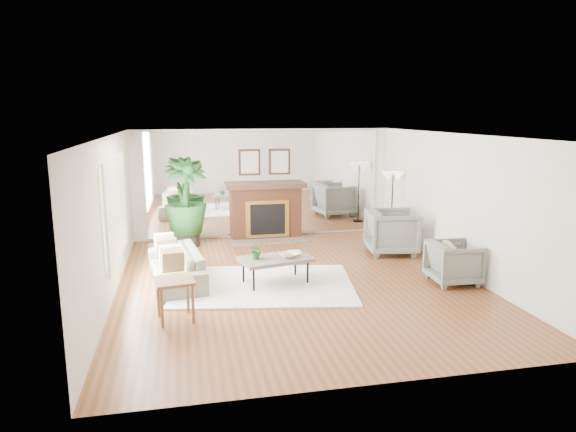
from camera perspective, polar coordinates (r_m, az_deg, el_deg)
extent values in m
plane|color=brown|center=(8.91, 1.03, -7.32)|extent=(7.00, 7.00, 0.00)
cube|color=silver|center=(8.46, -19.10, -0.20)|extent=(0.02, 7.00, 2.50)
cube|color=silver|center=(9.70, 18.57, 1.24)|extent=(0.02, 7.00, 2.50)
cube|color=silver|center=(11.98, -2.64, 3.65)|extent=(6.00, 0.02, 2.50)
cube|color=silver|center=(11.96, -2.63, 3.64)|extent=(5.40, 0.04, 2.40)
cube|color=#B2E09E|center=(8.83, -18.63, 0.95)|extent=(0.04, 2.40, 1.50)
cube|color=brown|center=(11.88, -2.45, 0.41)|extent=(1.60, 0.40, 1.20)
cube|color=gold|center=(11.70, -2.28, -0.35)|extent=(1.00, 0.04, 0.85)
cube|color=black|center=(11.68, -2.26, -0.37)|extent=(0.80, 0.04, 0.70)
cube|color=#6A5D54|center=(11.67, -2.15, -2.73)|extent=(1.70, 0.55, 0.03)
cube|color=#452816|center=(11.76, -2.46, 3.36)|extent=(1.85, 0.46, 0.10)
cube|color=black|center=(11.81, -4.30, 5.97)|extent=(0.50, 0.04, 0.60)
cube|color=black|center=(11.92, -0.95, 6.05)|extent=(0.50, 0.04, 0.60)
cube|color=white|center=(8.71, -2.69, -7.67)|extent=(3.27, 2.57, 0.03)
cube|color=#6A5D54|center=(8.67, -1.41, -4.83)|extent=(1.29, 0.93, 0.06)
cylinder|color=black|center=(8.35, -3.83, -7.17)|extent=(0.04, 0.04, 0.41)
cylinder|color=black|center=(8.72, 2.20, -6.33)|extent=(0.04, 0.04, 0.41)
cylinder|color=black|center=(8.78, -4.97, -6.24)|extent=(0.04, 0.04, 0.41)
cylinder|color=black|center=(9.14, 0.81, -5.49)|extent=(0.04, 0.04, 0.41)
imported|color=slate|center=(9.02, -12.33, -5.45)|extent=(1.02, 2.04, 0.57)
imported|color=slate|center=(10.77, 11.50, -1.74)|extent=(1.15, 1.12, 0.91)
imported|color=slate|center=(9.19, 17.98, -4.95)|extent=(0.82, 0.80, 0.72)
cube|color=brown|center=(7.33, -12.50, -7.05)|extent=(0.60, 0.60, 0.04)
cylinder|color=brown|center=(7.21, -13.82, -9.89)|extent=(0.04, 0.04, 0.56)
cylinder|color=brown|center=(7.26, -10.51, -9.59)|extent=(0.04, 0.04, 0.56)
cylinder|color=brown|center=(7.60, -14.22, -8.79)|extent=(0.04, 0.04, 0.56)
cylinder|color=brown|center=(7.65, -11.08, -8.52)|extent=(0.04, 0.04, 0.56)
cylinder|color=black|center=(11.41, -11.15, -2.33)|extent=(0.55, 0.55, 0.39)
imported|color=#276324|center=(11.24, -11.33, 2.06)|extent=(1.09, 1.09, 1.61)
cylinder|color=black|center=(11.86, 11.32, -2.69)|extent=(0.27, 0.27, 0.04)
cylinder|color=black|center=(11.71, 11.46, 0.86)|extent=(0.03, 0.03, 1.53)
cone|color=white|center=(11.56, 11.07, 4.33)|extent=(0.29, 0.29, 0.21)
cone|color=white|center=(11.65, 12.12, 4.35)|extent=(0.29, 0.29, 0.21)
imported|color=#276324|center=(8.56, -3.55, -3.86)|extent=(0.28, 0.25, 0.28)
imported|color=brown|center=(8.65, 0.05, -4.40)|extent=(0.34, 0.34, 0.07)
imported|color=brown|center=(8.92, 0.13, -4.09)|extent=(0.21, 0.28, 0.02)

